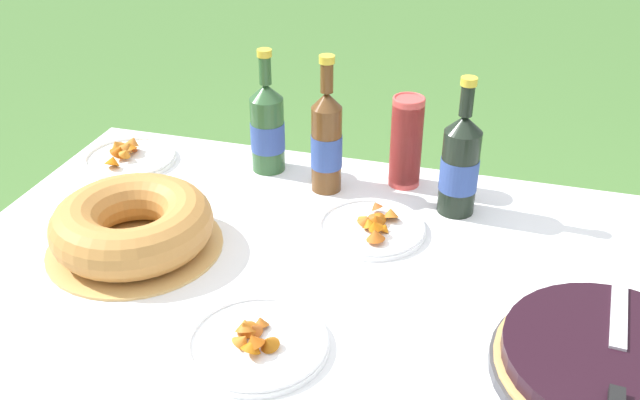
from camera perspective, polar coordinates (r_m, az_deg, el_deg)
name	(u,v)px	position (r m, az deg, el deg)	size (l,w,h in m)	color
garden_table	(361,308)	(1.40, 3.28, -8.65)	(1.62, 0.95, 0.71)	brown
tablecloth	(362,285)	(1.36, 3.35, -6.83)	(1.63, 0.96, 0.10)	white
berry_tart	(613,365)	(1.22, 22.42, -12.09)	(0.38, 0.38, 0.06)	#38383D
serving_knife	(618,360)	(1.17, 22.72, -11.73)	(0.06, 0.38, 0.01)	silver
bundt_cake	(133,225)	(1.45, -14.77, -1.98)	(0.35, 0.35, 0.11)	tan
cup_stack	(406,142)	(1.63, 6.91, 4.62)	(0.07, 0.07, 0.21)	#E04C47
cider_bottle_green	(267,127)	(1.69, -4.23, 5.81)	(0.08, 0.08, 0.30)	#2D562D
cider_bottle_amber	(327,141)	(1.59, 0.53, 4.72)	(0.07, 0.07, 0.32)	brown
juice_bottle_red	(460,165)	(1.53, 11.13, 2.80)	(0.08, 0.08, 0.31)	black
snack_plate_near	(129,156)	(1.82, -15.03, 3.39)	(0.23, 0.23, 0.06)	white
snack_plate_left	(257,342)	(1.20, -5.07, -11.21)	(0.24, 0.24, 0.05)	white
snack_plate_right	(372,226)	(1.48, 4.21, -2.12)	(0.23, 0.23, 0.05)	white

